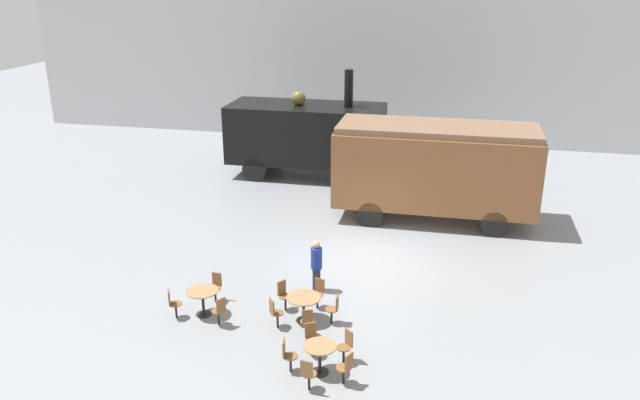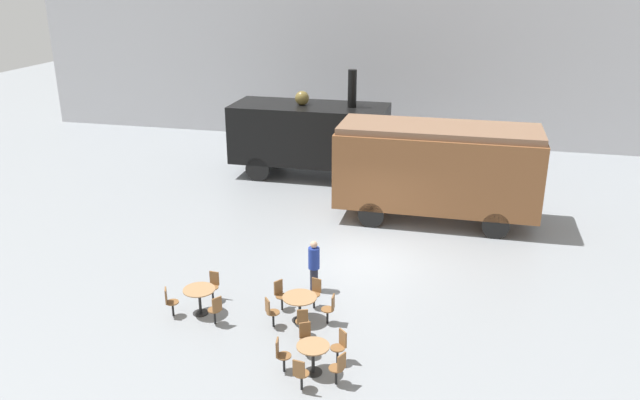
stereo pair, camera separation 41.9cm
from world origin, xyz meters
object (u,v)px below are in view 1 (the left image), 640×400
object	(u,v)px
steam_locomotive	(306,133)
cafe_chair_0	(346,366)
visitor_person	(316,264)
cafe_table_mid	(203,295)
passenger_coach_wooden	(435,166)
cafe_table_far	(304,301)
cafe_table_near	(320,352)

from	to	relation	value
steam_locomotive	cafe_chair_0	bearing A→B (deg)	-73.35
steam_locomotive	visitor_person	distance (m)	11.26
cafe_table_mid	cafe_chair_0	xyz separation A→B (m)	(4.42, -2.26, -0.10)
passenger_coach_wooden	cafe_table_far	world-z (taller)	passenger_coach_wooden
cafe_table_mid	visitor_person	size ratio (longest dim) A/B	0.55
cafe_table_near	cafe_chair_0	xyz separation A→B (m)	(0.69, -0.34, -0.06)
cafe_table_mid	cafe_table_far	distance (m)	2.82
cafe_chair_0	cafe_table_mid	bearing A→B (deg)	-0.90
passenger_coach_wooden	cafe_table_mid	xyz separation A→B (m)	(-5.90, -8.66, -1.53)
steam_locomotive	cafe_table_near	xyz separation A→B (m)	(3.83, -14.79, -1.45)
cafe_table_far	cafe_chair_0	bearing A→B (deg)	-57.56
passenger_coach_wooden	cafe_table_far	xyz separation A→B (m)	(-3.09, -8.38, -1.54)
cafe_table_near	cafe_table_mid	xyz separation A→B (m)	(-3.73, 1.92, 0.03)
passenger_coach_wooden	cafe_table_mid	world-z (taller)	passenger_coach_wooden
passenger_coach_wooden	cafe_table_mid	bearing A→B (deg)	-124.23
cafe_chair_0	passenger_coach_wooden	bearing A→B (deg)	-71.47
steam_locomotive	cafe_table_mid	world-z (taller)	steam_locomotive
steam_locomotive	passenger_coach_wooden	size ratio (longest dim) A/B	0.94
cafe_table_mid	cafe_table_far	xyz separation A→B (m)	(2.81, 0.28, -0.01)
cafe_table_mid	cafe_table_far	bearing A→B (deg)	5.71
steam_locomotive	cafe_table_mid	distance (m)	12.94
cafe_table_far	visitor_person	xyz separation A→B (m)	(-0.03, 1.76, 0.28)
cafe_table_near	visitor_person	xyz separation A→B (m)	(-0.96, 3.96, 0.30)
steam_locomotive	passenger_coach_wooden	distance (m)	7.32
steam_locomotive	visitor_person	xyz separation A→B (m)	(2.87, -10.82, -1.16)
cafe_table_near	visitor_person	world-z (taller)	visitor_person
passenger_coach_wooden	cafe_table_near	bearing A→B (deg)	-101.54
passenger_coach_wooden	cafe_chair_0	world-z (taller)	passenger_coach_wooden
cafe_table_far	cafe_chair_0	xyz separation A→B (m)	(1.62, -2.54, -0.09)
cafe_table_near	visitor_person	bearing A→B (deg)	103.64
passenger_coach_wooden	visitor_person	world-z (taller)	passenger_coach_wooden
cafe_table_mid	cafe_chair_0	distance (m)	4.97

